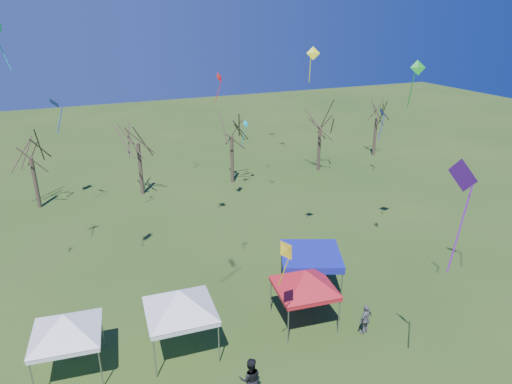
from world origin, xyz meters
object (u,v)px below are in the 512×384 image
tree_4 (321,111)px  tent_red (305,274)px  tent_white_west (64,318)px  person_grey (365,319)px  tree_3 (231,119)px  tree_1 (27,139)px  tree_5 (378,105)px  tree_2 (136,124)px  tent_white_mid (179,294)px  person_dark (250,379)px  tent_blue (311,256)px

tree_4 → tent_red: 25.13m
tent_white_west → person_grey: tent_white_west is taller
tree_3 → tree_1: bearing=177.9°
tree_3 → tent_red: size_ratio=1.96×
tree_5 → tree_4: bearing=-166.1°
tree_1 → tree_5: tree_1 is taller
tree_4 → tree_5: size_ratio=1.06×
person_grey → tree_3: bearing=-113.8°
tree_2 → tent_red: tree_2 is taller
tree_2 → tent_white_west: tree_2 is taller
person_grey → tree_4: bearing=-135.1°
tree_3 → tent_white_mid: tree_3 is taller
tent_red → person_dark: (-4.44, -3.57, -1.92)m
tree_4 → person_grey: tree_4 is taller
tree_4 → tent_white_mid: tree_4 is taller
tree_1 → tree_4: size_ratio=0.96×
tree_2 → tent_white_mid: bearing=-94.9°
tree_1 → tree_2: (8.40, -0.27, 0.50)m
tree_3 → tree_5: size_ratio=1.06×
tree_2 → tent_red: 22.26m
tent_red → person_dark: bearing=-141.2°
tree_3 → tent_white_mid: 23.35m
tent_white_mid → person_dark: (1.88, -3.97, -2.13)m
tree_3 → tent_white_west: bearing=-126.7°
tree_2 → person_dark: 25.65m
tent_white_mid → tent_blue: bearing=13.0°
tree_4 → person_dark: tree_4 is taller
tree_1 → tree_4: tree_4 is taller
tent_white_mid → tent_blue: 8.16m
tent_red → person_grey: 3.76m
tree_5 → person_grey: 32.06m
tree_5 → tree_3: bearing=-173.5°
tent_white_west → tent_white_mid: bearing=-6.0°
tree_4 → tent_white_mid: bearing=-133.2°
tent_white_mid → person_dark: bearing=-64.7°
person_grey → tree_5: bearing=-147.4°
tree_2 → tent_white_mid: (-1.80, -21.13, -3.20)m
tree_4 → tent_blue: bearing=-121.5°
tree_4 → tree_5: 8.62m
tree_5 → person_grey: bearing=-127.2°
tree_1 → tent_white_west: size_ratio=1.89×
tree_1 → tree_3: (16.80, -0.60, 0.29)m
tree_3 → tent_blue: tree_3 is taller
tree_2 → tent_red: bearing=-78.2°
tree_1 → person_dark: tree_1 is taller
tree_2 → tree_4: size_ratio=1.04×
tent_white_west → tent_red: (11.24, -0.91, 0.03)m
tent_white_west → tent_red: tent_red is taller
tree_4 → person_dark: 30.79m
tent_white_west → tent_blue: bearing=5.9°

